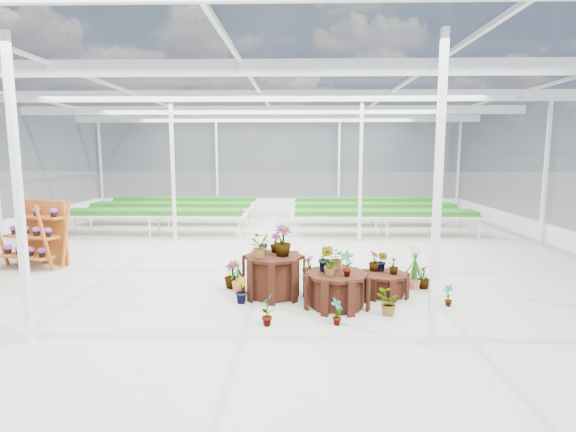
{
  "coord_description": "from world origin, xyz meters",
  "views": [
    {
      "loc": [
        1.05,
        -10.34,
        2.83
      ],
      "look_at": [
        0.78,
        0.55,
        1.3
      ],
      "focal_mm": 28.0,
      "sensor_mm": 36.0,
      "label": 1
    }
  ],
  "objects_px": {
    "plinth_low": "(383,284)",
    "shelf_rack": "(33,234)",
    "plinth_tall": "(274,276)",
    "plinth_mid": "(336,289)"
  },
  "relations": [
    {
      "from": "plinth_tall",
      "to": "shelf_rack",
      "type": "height_order",
      "value": "shelf_rack"
    },
    {
      "from": "plinth_tall",
      "to": "plinth_mid",
      "type": "relative_size",
      "value": 0.99
    },
    {
      "from": "plinth_low",
      "to": "shelf_rack",
      "type": "xyz_separation_m",
      "value": [
        -8.33,
        2.05,
        0.6
      ]
    },
    {
      "from": "plinth_tall",
      "to": "shelf_rack",
      "type": "xyz_separation_m",
      "value": [
        -6.13,
        2.15,
        0.41
      ]
    },
    {
      "from": "plinth_tall",
      "to": "plinth_mid",
      "type": "xyz_separation_m",
      "value": [
        1.2,
        -0.6,
        -0.09
      ]
    },
    {
      "from": "plinth_low",
      "to": "shelf_rack",
      "type": "bearing_deg",
      "value": 166.18
    },
    {
      "from": "shelf_rack",
      "to": "plinth_tall",
      "type": "bearing_deg",
      "value": -1.36
    },
    {
      "from": "plinth_mid",
      "to": "plinth_low",
      "type": "distance_m",
      "value": 1.22
    },
    {
      "from": "plinth_mid",
      "to": "shelf_rack",
      "type": "height_order",
      "value": "shelf_rack"
    },
    {
      "from": "plinth_mid",
      "to": "plinth_tall",
      "type": "bearing_deg",
      "value": 153.43
    }
  ]
}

